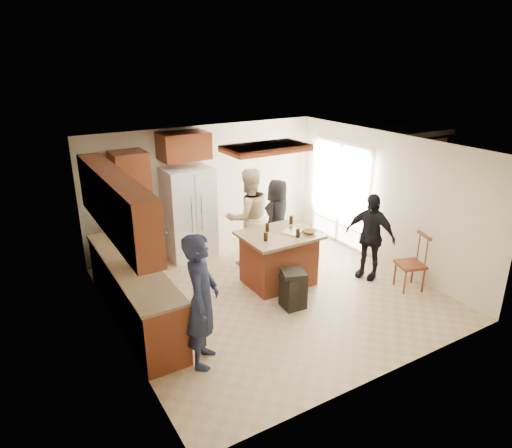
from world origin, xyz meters
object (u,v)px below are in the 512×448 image
person_behind_right (277,216)px  spindle_chair (412,264)px  person_counter (152,270)px  person_behind_left (249,217)px  person_front_left (202,301)px  trash_bin (293,289)px  refrigerator (189,213)px  kitchen_island (279,258)px  person_side_right (370,236)px

person_behind_right → spindle_chair: person_behind_right is taller
person_behind_right → person_counter: size_ratio=0.96×
person_counter → person_behind_left: bearing=-78.9°
person_front_left → trash_bin: (1.80, 0.53, -0.58)m
refrigerator → trash_bin: refrigerator is taller
person_front_left → person_behind_right: size_ratio=1.19×
refrigerator → person_behind_right: bearing=-23.9°
trash_bin → kitchen_island: bearing=72.4°
spindle_chair → person_counter: bearing=161.0°
kitchen_island → refrigerator: bearing=115.0°
person_front_left → person_behind_left: (2.01, 2.31, 0.03)m
person_front_left → person_behind_left: person_behind_left is taller
person_counter → refrigerator: refrigerator is taller
person_front_left → trash_bin: bearing=-39.2°
person_behind_left → person_counter: 2.38m
person_counter → refrigerator: bearing=-48.6°
refrigerator → kitchen_island: refrigerator is taller
person_behind_right → kitchen_island: size_ratio=1.18×
person_front_left → spindle_chair: size_ratio=1.82×
trash_bin → spindle_chair: size_ratio=0.63×
person_front_left → person_behind_left: size_ratio=0.96×
person_behind_right → trash_bin: bearing=34.9°
person_counter → trash_bin: (1.98, -0.87, -0.47)m
person_front_left → spindle_chair: 3.90m
person_side_right → person_counter: 3.81m
person_front_left → person_counter: person_front_left is taller
refrigerator → kitchen_island: size_ratio=1.41×
person_side_right → person_counter: (-3.75, 0.67, 0.01)m
person_behind_right → person_counter: 3.16m
person_side_right → person_behind_right: bearing=-179.1°
person_front_left → spindle_chair: bearing=-55.6°
person_behind_left → refrigerator: size_ratio=1.04×
person_behind_left → refrigerator: 1.22m
person_behind_right → person_side_right: (0.79, -1.77, 0.03)m
person_behind_right → person_side_right: size_ratio=0.97×
person_counter → spindle_chair: person_counter is taller
person_behind_left → person_side_right: person_behind_left is taller
person_front_left → kitchen_island: person_front_left is taller
spindle_chair → kitchen_island: bearing=143.8°
person_behind_left → person_side_right: 2.23m
person_side_right → refrigerator: refrigerator is taller
person_behind_right → spindle_chair: 2.74m
person_behind_right → person_counter: person_counter is taller
person_side_right → kitchen_island: bearing=-135.2°
person_behind_right → trash_bin: 2.24m
person_counter → spindle_chair: (4.06, -1.39, -0.34)m
refrigerator → spindle_chair: (2.69, -3.20, -0.45)m
person_counter → spindle_chair: bearing=-120.4°
person_behind_right → person_side_right: person_side_right is taller
trash_bin → person_front_left: bearing=-163.4°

